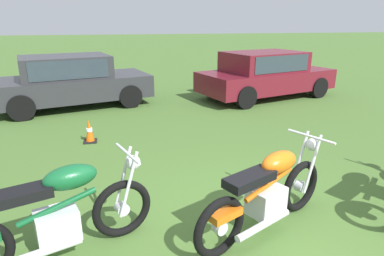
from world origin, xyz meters
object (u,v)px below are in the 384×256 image
object	(u,v)px
motorcycle_green	(56,215)
car_burgundy	(265,72)
traffic_cone	(89,132)
motorcycle_orange	(267,193)
car_charcoal	(70,79)

from	to	relation	value
motorcycle_green	car_burgundy	world-z (taller)	car_burgundy
car_burgundy	traffic_cone	bearing A→B (deg)	-165.86
motorcycle_green	car_burgundy	distance (m)	8.22
motorcycle_orange	car_charcoal	xyz separation A→B (m)	(-2.81, 6.55, 0.32)
car_charcoal	car_burgundy	world-z (taller)	same
motorcycle_green	car_burgundy	xyz separation A→B (m)	(5.21, 6.35, 0.31)
motorcycle_green	car_burgundy	size ratio (longest dim) A/B	0.43
traffic_cone	car_burgundy	bearing A→B (deg)	29.61
motorcycle_green	traffic_cone	distance (m)	3.44
motorcycle_orange	car_burgundy	bearing A→B (deg)	39.99
car_burgundy	traffic_cone	distance (m)	5.93
car_charcoal	motorcycle_orange	bearing A→B (deg)	-81.15
car_charcoal	traffic_cone	distance (m)	3.20
motorcycle_orange	traffic_cone	bearing A→B (deg)	96.81
car_burgundy	traffic_cone	size ratio (longest dim) A/B	9.73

